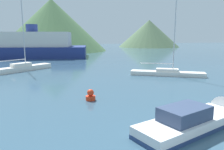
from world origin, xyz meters
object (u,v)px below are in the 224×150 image
Objects in this scene: sailboat_middle at (167,72)px; ferry_distant at (33,46)px; motorboat_near at (199,119)px; buoy_marker at (91,96)px; sailboat_inner at (21,68)px.

ferry_distant is at bearing 150.15° from sailboat_middle.
sailboat_middle reaches higher than motorboat_near.
ferry_distant is at bearing 97.35° from buoy_marker.
sailboat_inner is at bearing -176.35° from sailboat_middle.
motorboat_near is 0.31× the size of ferry_distant.
motorboat_near is 0.67× the size of sailboat_middle.
sailboat_inner is at bearing 109.77° from buoy_marker.
sailboat_inner is at bearing -79.99° from ferry_distant.
buoy_marker is (5.61, -15.60, -0.13)m from sailboat_inner.
ferry_distant is at bearing 85.79° from motorboat_near.
sailboat_inner is 12.59× the size of buoy_marker.
sailboat_inner is 19.73m from ferry_distant.
sailboat_middle is 12.61m from buoy_marker.
ferry_distant is (-8.75, 41.39, 2.00)m from motorboat_near.
buoy_marker is (4.54, -35.21, -2.03)m from ferry_distant.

